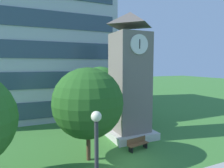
% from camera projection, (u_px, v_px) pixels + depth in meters
% --- Properties ---
extents(ground_plane, '(160.00, 160.00, 0.00)m').
position_uv_depth(ground_plane, '(127.00, 162.00, 13.25)').
color(ground_plane, '#3D7A33').
extents(office_building, '(17.70, 15.70, 19.20)m').
position_uv_depth(office_building, '(36.00, 42.00, 27.92)').
color(office_building, '#B7BCC6').
rests_on(office_building, ground).
extents(clock_tower, '(3.91, 3.91, 10.94)m').
position_uv_depth(clock_tower, '(130.00, 82.00, 17.68)').
color(clock_tower, slate).
rests_on(clock_tower, ground).
extents(park_bench, '(1.86, 0.78, 0.88)m').
position_uv_depth(park_bench, '(138.00, 144.00, 15.21)').
color(park_bench, brown).
rests_on(park_bench, ground).
extents(street_lamp, '(0.36, 0.36, 4.91)m').
position_uv_depth(street_lamp, '(97.00, 163.00, 6.81)').
color(street_lamp, '#333338').
rests_on(street_lamp, ground).
extents(tree_near_tower, '(4.72, 4.72, 6.29)m').
position_uv_depth(tree_near_tower, '(88.00, 103.00, 13.25)').
color(tree_near_tower, '#513823').
rests_on(tree_near_tower, ground).
extents(tree_streetside, '(4.39, 4.39, 6.26)m').
position_uv_depth(tree_streetside, '(101.00, 88.00, 20.53)').
color(tree_streetside, '#513823').
rests_on(tree_streetside, ground).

